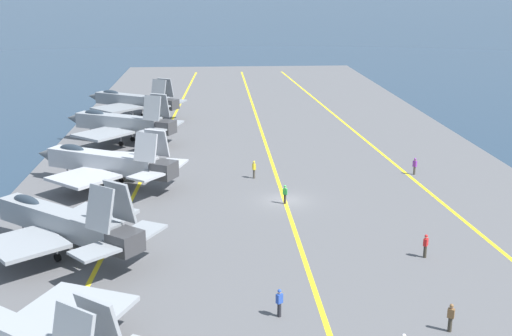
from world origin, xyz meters
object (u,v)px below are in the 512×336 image
Objects in this scene: crew_purple_vest at (415,165)px; parked_jet_fifth at (133,101)px; crew_yellow_vest at (254,169)px; parked_jet_third at (105,162)px; crew_blue_vest at (279,302)px; crew_green_vest at (285,194)px; crew_brown_vest at (451,316)px; parked_jet_second at (61,222)px; parked_jet_fourth at (120,123)px; crew_red_vest at (426,245)px.

parked_jet_fifth is at bearing 46.63° from crew_purple_vest.
crew_yellow_vest reaches higher than crew_purple_vest.
parked_jet_fifth reaches higher than crew_yellow_vest.
crew_blue_vest is (-26.79, -14.39, -1.35)m from parked_jet_third.
parked_jet_fifth is 42.76m from crew_green_vest.
crew_purple_vest is 1.02× the size of crew_brown_vest.
crew_brown_vest is (-61.22, -24.97, -1.68)m from parked_jet_fifth.
crew_green_vest is (-6.68, -16.95, -1.37)m from parked_jet_third.
crew_purple_vest is at bearing -60.64° from parked_jet_second.
parked_jet_fifth is (14.93, 0.22, 0.09)m from parked_jet_fourth.
parked_jet_fifth reaches higher than crew_green_vest.
parked_jet_third reaches higher than crew_blue_vest.
crew_blue_vest is 1.03× the size of crew_brown_vest.
parked_jet_fifth is at bearing 0.85° from parked_jet_fourth.
crew_green_vest is at bearing -143.31° from parked_jet_fourth.
parked_jet_fourth reaches higher than crew_red_vest.
parked_jet_second reaches higher than crew_yellow_vest.
crew_red_vest is at bearing -143.65° from parked_jet_fourth.
parked_jet_fifth is 60.88m from crew_blue_vest.
crew_yellow_vest is at bearing -135.70° from parked_jet_fourth.
parked_jet_fourth reaches higher than parked_jet_third.
crew_purple_vest is (20.48, -5.56, -0.00)m from crew_red_vest.
parked_jet_third is 37.74m from crew_brown_vest.
parked_jet_second is at bearing 119.22° from crew_green_vest.
parked_jet_second is 8.23× the size of crew_blue_vest.
crew_red_vest is at bearing -55.68° from crew_blue_vest.
crew_blue_vest is (-20.11, 2.57, 0.02)m from crew_green_vest.
crew_blue_vest is 9.85m from crew_brown_vest.
parked_jet_third is at bearing -178.18° from parked_jet_fifth.
crew_brown_vest is at bearing -151.86° from parked_jet_fourth.
parked_jet_fourth reaches higher than crew_purple_vest.
crew_blue_vest is at bearing 124.32° from crew_red_vest.
parked_jet_fifth is at bearing 0.58° from parked_jet_second.
crew_yellow_vest is (7.97, 2.27, 0.05)m from crew_green_vest.
crew_brown_vest is (-2.35, -9.57, -0.03)m from crew_blue_vest.
parked_jet_third is at bearing 28.23° from crew_blue_vest.
parked_jet_second is 16.47m from parked_jet_third.
parked_jet_third is at bearing -1.84° from parked_jet_second.
parked_jet_fifth is at bearing 27.01° from crew_yellow_vest.
crew_red_vest is (-2.54, -26.33, -1.48)m from parked_jet_second.
crew_yellow_vest is at bearing 28.74° from crew_red_vest.
crew_yellow_vest is at bearing 15.93° from crew_green_vest.
parked_jet_second reaches higher than parked_jet_third.
crew_red_vest is at bearing 164.81° from crew_purple_vest.
crew_purple_vest is 16.69m from crew_yellow_vest.
parked_jet_second is 23.42m from crew_yellow_vest.
crew_yellow_vest reaches higher than crew_green_vest.
crew_red_vest is at bearing -152.29° from parked_jet_fifth.
parked_jet_fifth is 34.60m from crew_yellow_vest.
parked_jet_fourth is 29.75m from crew_green_vest.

